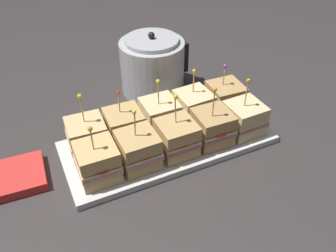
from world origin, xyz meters
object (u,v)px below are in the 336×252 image
object	(u,v)px
sandwich_front_right	(212,127)
sandwich_front_far_right	(244,118)
serving_platter	(168,142)
sandwich_front_left	(138,150)
sandwich_back_left	(124,126)
sandwich_back_far_left	(87,137)
sandwich_back_right	(193,107)
sandwich_back_far_right	(225,99)
sandwich_front_center	(177,138)
sandwich_front_far_left	(98,162)
sandwich_back_center	(161,116)
kettle_steel	(153,65)
napkin_stack	(18,176)

from	to	relation	value
sandwich_front_right	sandwich_front_far_right	xyz separation A→B (m)	(0.10, -0.00, -0.00)
serving_platter	sandwich_front_left	size ratio (longest dim) A/B	3.40
serving_platter	sandwich_back_left	bearing A→B (deg)	152.38
sandwich_back_far_left	sandwich_back_right	bearing A→B (deg)	0.13
sandwich_back_far_right	serving_platter	bearing A→B (deg)	-166.66
serving_platter	sandwich_front_center	distance (m)	0.07
sandwich_front_far_left	sandwich_front_right	xyz separation A→B (m)	(0.30, -0.00, 0.00)
sandwich_back_left	sandwich_front_far_left	bearing A→B (deg)	-134.60
sandwich_front_far_left	sandwich_back_left	size ratio (longest dim) A/B	1.02
sandwich_front_far_left	sandwich_front_center	size ratio (longest dim) A/B	0.90
sandwich_front_right	sandwich_back_center	size ratio (longest dim) A/B	1.06
serving_platter	sandwich_back_right	distance (m)	0.12
sandwich_front_center	sandwich_front_right	bearing A→B (deg)	-0.45
sandwich_front_center	sandwich_back_far_left	size ratio (longest dim) A/B	0.99
sandwich_back_right	sandwich_back_center	bearing A→B (deg)	178.82
serving_platter	sandwich_back_left	size ratio (longest dim) A/B	3.69
serving_platter	sandwich_back_far_right	size ratio (longest dim) A/B	3.61
serving_platter	sandwich_front_far_left	size ratio (longest dim) A/B	3.63
sandwich_back_center	kettle_steel	world-z (taller)	kettle_steel
napkin_stack	kettle_steel	bearing A→B (deg)	27.73
sandwich_back_left	sandwich_back_far_right	bearing A→B (deg)	-0.86
sandwich_front_far_left	sandwich_front_right	size ratio (longest dim) A/B	0.88
sandwich_back_far_left	sandwich_front_right	bearing A→B (deg)	-18.26
sandwich_front_left	sandwich_back_right	xyz separation A→B (m)	(0.20, 0.10, -0.00)
sandwich_back_far_right	sandwich_front_right	bearing A→B (deg)	-135.51
napkin_stack	sandwich_back_left	bearing A→B (deg)	3.09
serving_platter	sandwich_front_center	world-z (taller)	sandwich_front_center
sandwich_front_right	sandwich_back_left	size ratio (longest dim) A/B	1.15
sandwich_back_far_left	kettle_steel	world-z (taller)	kettle_steel
sandwich_front_left	sandwich_back_left	world-z (taller)	sandwich_front_left
sandwich_front_right	sandwich_back_left	bearing A→B (deg)	152.85
serving_platter	sandwich_back_far_left	xyz separation A→B (m)	(-0.20, 0.05, 0.05)
sandwich_front_far_right	napkin_stack	size ratio (longest dim) A/B	1.25
sandwich_back_far_left	sandwich_front_left	bearing A→B (deg)	-45.70
sandwich_front_far_right	kettle_steel	distance (m)	0.35
napkin_stack	serving_platter	bearing A→B (deg)	-5.68
sandwich_front_right	sandwich_back_right	xyz separation A→B (m)	(-0.00, 0.10, -0.00)
serving_platter	sandwich_back_center	world-z (taller)	sandwich_back_center
sandwich_front_right	napkin_stack	xyz separation A→B (m)	(-0.47, 0.09, -0.05)
sandwich_front_center	napkin_stack	bearing A→B (deg)	166.92
sandwich_front_left	sandwich_front_right	bearing A→B (deg)	-0.02
sandwich_front_right	napkin_stack	bearing A→B (deg)	169.52
sandwich_back_center	sandwich_back_far_right	bearing A→B (deg)	-0.84
sandwich_front_far_left	sandwich_back_far_right	size ratio (longest dim) A/B	0.99
sandwich_front_right	sandwich_back_center	bearing A→B (deg)	134.20
serving_platter	sandwich_front_far_left	distance (m)	0.21
sandwich_front_left	sandwich_back_far_right	bearing A→B (deg)	17.99
sandwich_front_far_right	sandwich_front_left	bearing A→B (deg)	179.95
kettle_steel	sandwich_front_far_right	bearing A→B (deg)	-69.25
sandwich_front_far_right	sandwich_back_left	distance (m)	0.31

